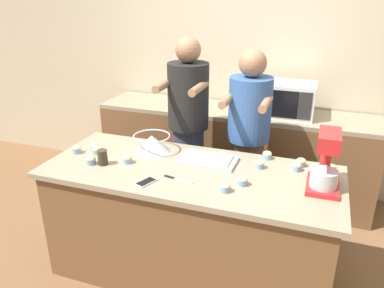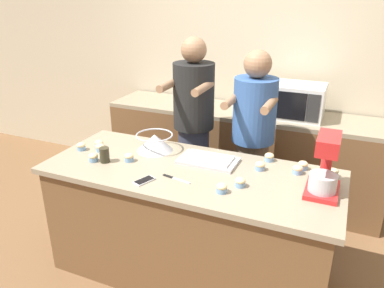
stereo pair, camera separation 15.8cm
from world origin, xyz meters
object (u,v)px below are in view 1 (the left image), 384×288
baking_tray (207,160)px  cupcake_11 (331,168)px  person_right (248,143)px  cupcake_0 (128,159)px  drinking_glass (103,157)px  cupcake_3 (91,160)px  knife (176,179)px  person_left (188,131)px  stand_mixer (326,164)px  cupcake_1 (297,167)px  cupcake_8 (301,162)px  cupcake_5 (97,150)px  cupcake_6 (225,187)px  cupcake_7 (267,155)px  cupcake_10 (77,149)px  cupcake_4 (95,146)px  mixing_bowl (152,143)px  microwave_oven (285,99)px  cupcake_2 (243,181)px  cell_phone (146,182)px  cupcake_9 (260,164)px

baking_tray → cupcake_11: (0.86, 0.12, 0.01)m
person_right → cupcake_0: size_ratio=23.77×
drinking_glass → cupcake_3: (-0.09, -0.02, -0.02)m
drinking_glass → knife: 0.59m
person_right → knife: person_right is taller
cupcake_0 → cupcake_11: bearing=13.2°
person_left → stand_mixer: (1.16, -0.67, 0.16)m
baking_tray → cupcake_1: bearing=6.3°
cupcake_8 → stand_mixer: bearing=-61.3°
person_left → cupcake_11: 1.28m
knife → cupcake_5: cupcake_5 is taller
cupcake_6 → cupcake_7: (0.17, 0.58, 0.00)m
baking_tray → cupcake_7: cupcake_7 is taller
person_left → stand_mixer: size_ratio=4.46×
cupcake_0 → cupcake_1: size_ratio=1.00×
cupcake_5 → cupcake_10: same height
cupcake_4 → knife: bearing=-17.5°
cupcake_7 → cupcake_11: 0.46m
person_left → mixing_bowl: person_left is taller
baking_tray → cupcake_11: size_ratio=6.18×
cupcake_10 → cupcake_3: bearing=-31.9°
knife → cupcake_0: cupcake_0 is taller
cupcake_6 → person_right: bearing=92.7°
knife → mixing_bowl: bearing=133.3°
cupcake_11 → microwave_oven: bearing=113.0°
cupcake_3 → cupcake_8: bearing=18.1°
knife → cupcake_1: size_ratio=3.17×
cupcake_4 → cupcake_10: same height
cupcake_3 → cupcake_5: (-0.06, 0.17, 0.00)m
cupcake_5 → cupcake_8: size_ratio=1.00×
person_right → cupcake_10: (-1.20, -0.72, 0.06)m
cupcake_8 → mixing_bowl: bearing=-174.3°
cupcake_5 → cupcake_7: (1.26, 0.35, 0.00)m
stand_mixer → cupcake_10: (-1.82, -0.05, -0.14)m
person_left → cupcake_5: bearing=-126.3°
cupcake_3 → microwave_oven: bearing=51.3°
stand_mixer → cupcake_2: 0.53m
person_right → cupcake_1: size_ratio=23.77×
mixing_bowl → cell_phone: mixing_bowl is taller
microwave_oven → drinking_glass: bearing=-127.1°
baking_tray → cupcake_6: (0.24, -0.38, 0.01)m
knife → cupcake_8: bearing=32.4°
cupcake_9 → microwave_oven: bearing=88.5°
microwave_oven → cupcake_10: bearing=-136.2°
cupcake_0 → cupcake_8: 1.26m
baking_tray → cupcake_2: (0.32, -0.26, 0.01)m
cupcake_8 → cupcake_4: bearing=-171.3°
stand_mixer → cupcake_9: (-0.43, 0.16, -0.14)m
cupcake_4 → person_right: bearing=29.6°
cupcake_7 → cupcake_11: same height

